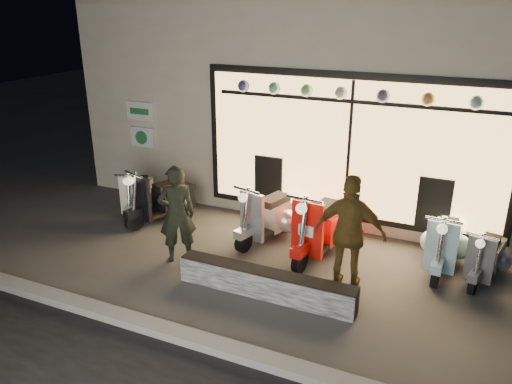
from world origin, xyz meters
TOP-DOWN VIEW (x-y plane):
  - ground at (0.00, 0.00)m, footprint 40.00×40.00m
  - kerb at (0.00, -2.00)m, footprint 40.00×0.25m
  - shop_building at (0.00, 4.98)m, footprint 10.20×6.23m
  - graffiti_barrier at (0.33, -0.65)m, footprint 2.64×0.28m
  - scooter_silver at (-0.32, 1.18)m, footprint 0.75×1.49m
  - scooter_red at (0.66, 1.02)m, footprint 0.64×1.64m
  - scooter_black at (-2.47, 1.09)m, footprint 0.81×1.46m
  - scooter_cream at (-3.22, 1.19)m, footprint 0.73×1.30m
  - scooter_blue at (2.57, 1.34)m, footprint 0.50×1.43m
  - scooter_grey at (3.18, 1.23)m, footprint 0.57×1.23m
  - man at (-1.38, -0.23)m, footprint 0.70×0.67m
  - woman at (1.33, 0.08)m, footprint 1.04×0.48m

SIDE VIEW (x-z plane):
  - ground at x=0.00m, z-range 0.00..0.00m
  - kerb at x=0.00m, z-range 0.00..0.12m
  - graffiti_barrier at x=0.33m, z-range 0.00..0.40m
  - scooter_grey at x=3.18m, z-range -0.09..0.79m
  - scooter_cream at x=-3.22m, z-range -0.09..0.85m
  - scooter_blue at x=2.57m, z-range -0.10..0.92m
  - scooter_black at x=-2.47m, z-range -0.10..0.95m
  - scooter_silver at x=-0.32m, z-range -0.10..0.96m
  - scooter_red at x=0.66m, z-range -0.11..1.05m
  - man at x=-1.38m, z-range 0.00..1.62m
  - woman at x=1.33m, z-range 0.00..1.74m
  - shop_building at x=0.00m, z-range 0.00..4.20m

